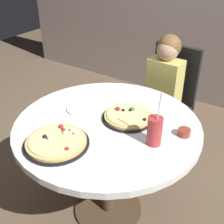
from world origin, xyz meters
TOP-DOWN VIEW (x-y plane):
  - ground_plane at (0.00, 0.00)m, footprint 8.00×8.00m
  - dining_table at (0.00, 0.00)m, footprint 1.11×1.11m
  - chair_wooden at (0.00, 0.91)m, footprint 0.42×0.42m
  - diner_child at (-0.00, 0.73)m, footprint 0.27×0.42m
  - pizza_veggie at (0.08, 0.10)m, footprint 0.31×0.31m
  - pizza_cheese at (-0.10, -0.32)m, footprint 0.35×0.35m
  - soda_cup at (0.32, -0.03)m, footprint 0.08×0.08m
  - sauce_bowl at (0.43, 0.13)m, footprint 0.07×0.07m
  - plate_small at (-0.23, 0.03)m, footprint 0.18×0.18m

SIDE VIEW (x-z plane):
  - ground_plane at x=0.00m, z-range 0.00..0.00m
  - diner_child at x=0.00m, z-range -0.06..1.02m
  - chair_wooden at x=0.00m, z-range 0.06..1.01m
  - dining_table at x=0.00m, z-range 0.26..1.01m
  - plate_small at x=-0.23m, z-range 0.75..0.76m
  - pizza_veggie at x=0.08m, z-range 0.74..0.79m
  - pizza_cheese at x=-0.10m, z-range 0.74..0.79m
  - sauce_bowl at x=0.43m, z-range 0.75..0.79m
  - soda_cup at x=0.32m, z-range 0.68..0.99m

